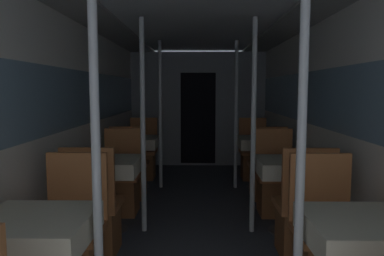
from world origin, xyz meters
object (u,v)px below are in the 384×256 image
(dining_table_left_0, at_px, (35,238))
(dining_table_right_2, at_px, (259,146))
(chair_left_near_1, at_px, (94,221))
(dining_table_right_1, at_px, (287,171))
(dining_table_left_1, at_px, (109,171))
(support_pole_right_2, at_px, (236,115))
(support_pole_left_2, at_px, (160,115))
(chair_right_far_1, at_px, (275,188))
(support_pole_left_0, at_px, (96,159))
(support_pole_right_0, at_px, (300,159))
(chair_right_near_2, at_px, (266,176))
(support_pole_left_1, at_px, (143,127))
(dining_table_left_2, at_px, (137,146))
(chair_right_far_0, at_px, (325,253))
(chair_left_far_2, at_px, (143,160))
(chair_right_far_2, at_px, (253,160))
(support_pole_right_1, at_px, (253,127))
(chair_left_far_0, at_px, (71,251))
(chair_left_near_2, at_px, (130,176))
(chair_right_near_1, at_px, (302,223))
(chair_left_far_1, at_px, (121,188))
(dining_table_right_0, at_px, (362,240))

(dining_table_left_0, relative_size, dining_table_right_2, 1.00)
(chair_left_near_1, height_order, dining_table_right_1, chair_left_near_1)
(dining_table_left_1, relative_size, support_pole_right_2, 0.35)
(support_pole_left_2, bearing_deg, chair_right_far_1, -38.60)
(support_pole_left_0, bearing_deg, dining_table_left_1, 101.51)
(support_pole_right_0, height_order, chair_right_near_2, support_pole_right_0)
(support_pole_left_1, xyz_separation_m, support_pole_right_2, (1.07, 1.67, 0.00))
(chair_left_near_1, xyz_separation_m, dining_table_left_2, (0.00, 2.22, 0.32))
(chair_left_near_1, height_order, support_pole_left_2, support_pole_left_2)
(chair_left_near_1, relative_size, chair_right_far_0, 1.00)
(support_pole_left_1, height_order, chair_right_far_1, support_pole_left_1)
(chair_left_far_2, distance_m, support_pole_left_2, 0.99)
(chair_left_far_2, height_order, chair_right_far_0, same)
(chair_right_far_0, height_order, chair_right_far_2, same)
(support_pole_left_0, xyz_separation_m, support_pole_right_1, (1.07, 1.67, 0.00))
(dining_table_left_0, xyz_separation_m, chair_right_far_1, (1.75, 2.22, -0.32))
(chair_left_far_0, relative_size, chair_left_near_2, 1.00)
(dining_table_left_0, distance_m, support_pole_left_1, 1.76)
(chair_left_near_2, relative_size, support_pole_right_1, 0.46)
(chair_right_near_1, bearing_deg, chair_left_far_1, 148.04)
(support_pole_right_0, height_order, support_pole_right_2, same)
(dining_table_left_2, bearing_deg, chair_left_far_0, -90.00)
(dining_table_left_1, xyz_separation_m, support_pole_left_1, (0.34, 0.00, 0.43))
(dining_table_left_0, bearing_deg, support_pole_right_0, 0.00)
(chair_right_far_1, bearing_deg, chair_left_near_1, 31.96)
(dining_table_right_0, height_order, dining_table_right_1, same)
(chair_right_far_2, bearing_deg, support_pole_left_0, 70.07)
(dining_table_left_2, distance_m, chair_right_far_0, 3.32)
(support_pole_right_0, bearing_deg, support_pole_right_1, 90.00)
(dining_table_left_1, xyz_separation_m, chair_right_near_1, (1.75, -0.55, -0.32))
(dining_table_right_1, height_order, chair_right_near_2, chair_right_near_2)
(support_pole_left_2, height_order, chair_right_far_2, support_pole_left_2)
(chair_left_far_0, distance_m, support_pole_right_1, 1.96)
(support_pole_left_1, xyz_separation_m, support_pole_right_0, (1.07, -1.67, 0.00))
(chair_left_far_2, bearing_deg, support_pole_right_1, 122.45)
(chair_left_near_1, relative_size, chair_right_near_2, 1.00)
(chair_right_near_2, bearing_deg, chair_right_far_0, -90.00)
(support_pole_left_1, distance_m, dining_table_right_1, 1.48)
(dining_table_left_2, distance_m, chair_right_far_2, 1.86)
(chair_left_far_0, height_order, dining_table_right_1, chair_left_far_0)
(dining_table_left_0, xyz_separation_m, chair_left_far_0, (-0.00, 0.55, -0.32))
(chair_right_near_1, distance_m, chair_right_near_2, 1.67)
(dining_table_right_1, bearing_deg, chair_right_far_2, 90.00)
(dining_table_right_2, height_order, chair_right_near_2, chair_right_near_2)
(dining_table_left_0, relative_size, chair_right_near_1, 0.76)
(chair_left_far_1, xyz_separation_m, chair_left_far_2, (0.00, 1.67, 0.00))
(dining_table_left_1, relative_size, chair_right_near_2, 0.76)
(dining_table_left_2, distance_m, dining_table_right_2, 1.75)
(support_pole_right_1, height_order, chair_right_far_2, support_pole_right_1)
(support_pole_left_1, distance_m, chair_right_far_1, 1.69)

